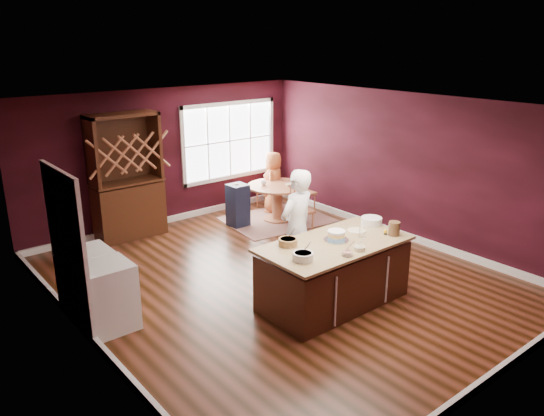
# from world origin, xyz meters

# --- Properties ---
(room_shell) EXTENTS (7.00, 7.00, 7.00)m
(room_shell) POSITION_xyz_m (0.00, 0.00, 1.35)
(room_shell) COLOR #592A1B
(room_shell) RESTS_ON ground
(window) EXTENTS (2.36, 0.10, 1.66)m
(window) POSITION_xyz_m (1.50, 3.47, 1.50)
(window) COLOR white
(window) RESTS_ON room_shell
(doorway) EXTENTS (0.08, 1.26, 2.13)m
(doorway) POSITION_xyz_m (-2.97, 0.60, 1.02)
(doorway) COLOR white
(doorway) RESTS_ON room_shell
(kitchen_island) EXTENTS (2.15, 1.12, 0.92)m
(kitchen_island) POSITION_xyz_m (0.10, -1.07, 0.44)
(kitchen_island) COLOR #34230D
(kitchen_island) RESTS_ON ground
(dining_table) EXTENTS (1.22, 1.22, 0.75)m
(dining_table) POSITION_xyz_m (1.77, 2.18, 0.53)
(dining_table) COLOR brown
(dining_table) RESTS_ON ground
(baker) EXTENTS (0.72, 0.54, 1.81)m
(baker) POSITION_xyz_m (0.12, -0.26, 0.90)
(baker) COLOR white
(baker) RESTS_ON ground
(layer_cake) EXTENTS (0.35, 0.35, 0.14)m
(layer_cake) POSITION_xyz_m (0.18, -1.02, 0.99)
(layer_cake) COLOR white
(layer_cake) RESTS_ON kitchen_island
(bowl_blue) EXTENTS (0.27, 0.27, 0.10)m
(bowl_blue) POSITION_xyz_m (-0.65, -1.24, 0.97)
(bowl_blue) COLOR white
(bowl_blue) RESTS_ON kitchen_island
(bowl_yellow) EXTENTS (0.26, 0.26, 0.10)m
(bowl_yellow) POSITION_xyz_m (-0.47, -0.74, 0.97)
(bowl_yellow) COLOR #AE834A
(bowl_yellow) RESTS_ON kitchen_island
(bowl_pink) EXTENTS (0.16, 0.16, 0.06)m
(bowl_pink) POSITION_xyz_m (-0.10, -1.49, 0.95)
(bowl_pink) COLOR white
(bowl_pink) RESTS_ON kitchen_island
(bowl_olive) EXTENTS (0.15, 0.15, 0.06)m
(bowl_olive) POSITION_xyz_m (0.16, -1.47, 0.95)
(bowl_olive) COLOR #F7EACB
(bowl_olive) RESTS_ON kitchen_island
(drinking_glass) EXTENTS (0.08, 0.08, 0.16)m
(drinking_glass) POSITION_xyz_m (0.55, -1.16, 1.00)
(drinking_glass) COLOR white
(drinking_glass) RESTS_ON kitchen_island
(dinner_plate) EXTENTS (0.27, 0.27, 0.02)m
(dinner_plate) POSITION_xyz_m (0.67, -0.96, 0.93)
(dinner_plate) COLOR beige
(dinner_plate) RESTS_ON kitchen_island
(white_tub) EXTENTS (0.32, 0.32, 0.11)m
(white_tub) POSITION_xyz_m (1.07, -0.89, 0.97)
(white_tub) COLOR silver
(white_tub) RESTS_ON kitchen_island
(stoneware_crock) EXTENTS (0.17, 0.17, 0.20)m
(stoneware_crock) POSITION_xyz_m (0.97, -1.40, 1.02)
(stoneware_crock) COLOR #4A331D
(stoneware_crock) RESTS_ON kitchen_island
(toy_figurine) EXTENTS (0.05, 0.05, 0.08)m
(toy_figurine) POSITION_xyz_m (0.88, -1.31, 0.96)
(toy_figurine) COLOR #FBC305
(toy_figurine) RESTS_ON kitchen_island
(rug) EXTENTS (2.23, 1.81, 0.01)m
(rug) POSITION_xyz_m (1.77, 2.18, 0.01)
(rug) COLOR brown
(rug) RESTS_ON ground
(chair_east) EXTENTS (0.39, 0.41, 0.92)m
(chair_east) POSITION_xyz_m (2.60, 2.24, 0.46)
(chair_east) COLOR brown
(chair_east) RESTS_ON ground
(chair_south) EXTENTS (0.44, 0.42, 0.96)m
(chair_south) POSITION_xyz_m (1.66, 1.32, 0.48)
(chair_south) COLOR brown
(chair_south) RESTS_ON ground
(chair_north) EXTENTS (0.54, 0.52, 1.00)m
(chair_north) POSITION_xyz_m (2.19, 3.04, 0.50)
(chair_north) COLOR brown
(chair_north) RESTS_ON ground
(seated_woman) EXTENTS (0.77, 0.72, 1.32)m
(seated_woman) POSITION_xyz_m (2.06, 2.66, 0.66)
(seated_woman) COLOR #BC6433
(seated_woman) RESTS_ON ground
(high_chair) EXTENTS (0.36, 0.36, 0.89)m
(high_chair) POSITION_xyz_m (0.94, 2.42, 0.45)
(high_chair) COLOR black
(high_chair) RESTS_ON ground
(toddler) EXTENTS (0.18, 0.14, 0.26)m
(toddler) POSITION_xyz_m (1.02, 2.53, 0.81)
(toddler) COLOR #8CA5BF
(toddler) RESTS_ON high_chair
(table_plate) EXTENTS (0.19, 0.19, 0.01)m
(table_plate) POSITION_xyz_m (1.99, 2.04, 0.76)
(table_plate) COLOR beige
(table_plate) RESTS_ON dining_table
(table_cup) EXTENTS (0.14, 0.14, 0.10)m
(table_cup) POSITION_xyz_m (1.53, 2.33, 0.80)
(table_cup) COLOR silver
(table_cup) RESTS_ON dining_table
(hutch) EXTENTS (1.27, 0.53, 2.33)m
(hutch) POSITION_xyz_m (-0.98, 3.22, 1.17)
(hutch) COLOR #382114
(hutch) RESTS_ON ground
(washer) EXTENTS (0.62, 0.60, 0.90)m
(washer) POSITION_xyz_m (-2.64, 0.28, 0.45)
(washer) COLOR silver
(washer) RESTS_ON ground
(dryer) EXTENTS (0.61, 0.59, 0.88)m
(dryer) POSITION_xyz_m (-2.64, 0.92, 0.44)
(dryer) COLOR white
(dryer) RESTS_ON ground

